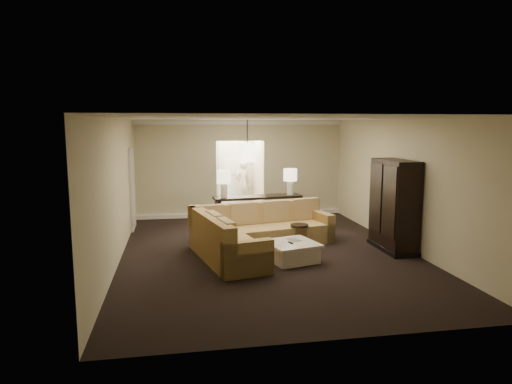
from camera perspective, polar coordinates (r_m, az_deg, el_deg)
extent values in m
plane|color=black|center=(9.69, 1.45, -7.58)|extent=(8.00, 8.00, 0.00)
cube|color=beige|center=(13.32, -1.96, 2.95)|extent=(6.00, 0.04, 2.80)
cube|color=beige|center=(5.60, 9.68, -4.86)|extent=(6.00, 0.04, 2.80)
cube|color=beige|center=(9.29, -16.98, 0.18)|extent=(0.04, 8.00, 2.80)
cube|color=beige|center=(10.42, 17.87, 1.00)|extent=(0.04, 8.00, 2.80)
cube|color=silver|center=(9.31, 1.51, 9.21)|extent=(6.00, 8.00, 0.02)
cube|color=white|center=(13.21, -1.95, 8.69)|extent=(6.00, 0.10, 0.12)
cube|color=white|center=(13.46, -1.90, -2.75)|extent=(6.00, 0.10, 0.12)
cube|color=silver|center=(12.09, -15.20, 0.42)|extent=(0.05, 0.90, 2.10)
cube|color=white|center=(14.50, -2.49, -2.19)|extent=(1.40, 2.00, 0.01)
cube|color=beige|center=(14.23, -5.32, 3.28)|extent=(0.04, 2.00, 2.80)
cube|color=beige|center=(14.41, 0.24, 3.38)|extent=(0.04, 2.00, 2.80)
cube|color=beige|center=(15.29, -3.01, 3.66)|extent=(1.40, 0.04, 2.80)
cube|color=silver|center=(15.30, -2.99, 2.34)|extent=(0.90, 0.05, 2.10)
cube|color=brown|center=(10.21, 0.94, -5.47)|extent=(3.27, 1.60, 0.44)
cube|color=brown|center=(8.73, -2.58, -7.90)|extent=(1.24, 1.64, 0.44)
cube|color=brown|center=(10.42, 0.19, -2.59)|extent=(3.13, 0.93, 0.48)
cube|color=brown|center=(8.99, -5.82, -4.41)|extent=(0.79, 2.51, 0.48)
cube|color=brown|center=(10.84, 8.10, -4.16)|extent=(0.41, 0.97, 0.65)
cube|color=brown|center=(8.14, -1.06, -8.35)|extent=(0.97, 0.41, 0.65)
cube|color=#9C7453|center=(9.99, -5.82, -2.99)|extent=(0.67, 0.30, 0.48)
cube|color=#9C7453|center=(10.23, -1.60, -2.67)|extent=(0.67, 0.30, 0.48)
cube|color=#9C7453|center=(10.53, 2.40, -2.35)|extent=(0.67, 0.30, 0.48)
cube|color=#9C7453|center=(10.88, 6.16, -2.05)|extent=(0.67, 0.30, 0.48)
cube|color=#9C7453|center=(9.12, -5.25, -4.08)|extent=(0.30, 0.65, 0.48)
cube|color=#9C7453|center=(8.44, -3.77, -5.09)|extent=(0.30, 0.65, 0.48)
cube|color=white|center=(9.12, 4.45, -7.60)|extent=(1.03, 1.03, 0.32)
cube|color=white|center=(9.07, 4.46, -6.46)|extent=(1.14, 1.14, 0.06)
cube|color=black|center=(9.00, 4.35, -6.33)|extent=(0.08, 0.16, 0.02)
cube|color=#BEB1A6|center=(9.25, 4.80, -5.96)|extent=(0.27, 0.32, 0.01)
cube|color=black|center=(11.61, 0.21, -0.63)|extent=(2.30, 0.72, 0.06)
cube|color=black|center=(11.46, -4.75, -2.98)|extent=(0.12, 0.47, 0.82)
cube|color=black|center=(11.99, 4.95, -2.46)|extent=(0.12, 0.47, 0.82)
cube|color=black|center=(11.74, 0.21, -4.10)|extent=(2.19, 0.66, 0.04)
cube|color=black|center=(10.13, 16.89, -1.60)|extent=(0.54, 1.30, 1.94)
cube|color=black|center=(9.70, 16.32, -1.18)|extent=(0.03, 0.57, 1.48)
cube|color=black|center=(10.28, 14.73, -0.59)|extent=(0.03, 0.57, 1.48)
cube|color=black|center=(10.33, 16.67, -6.66)|extent=(0.57, 1.35, 0.09)
cylinder|color=black|center=(10.09, 5.44, -4.16)|extent=(0.40, 0.40, 0.04)
torus|color=silver|center=(10.19, 5.41, -6.29)|extent=(0.33, 0.33, 0.02)
cylinder|color=silver|center=(10.15, 6.29, -5.52)|extent=(0.02, 0.02, 0.47)
cylinder|color=silver|center=(10.28, 5.02, -5.32)|extent=(0.02, 0.02, 0.47)
cylinder|color=silver|center=(10.02, 4.95, -5.68)|extent=(0.02, 0.02, 0.47)
cylinder|color=white|center=(11.37, -4.03, 0.23)|extent=(0.16, 0.16, 0.36)
cylinder|color=#FFE9BF|center=(11.33, -4.05, 1.90)|extent=(0.35, 0.35, 0.31)
cylinder|color=white|center=(11.84, 4.29, 0.55)|extent=(0.16, 0.16, 0.36)
cylinder|color=#FFE9BF|center=(11.80, 4.31, 2.16)|extent=(0.35, 0.35, 0.31)
cylinder|color=black|center=(11.97, -1.10, 7.61)|extent=(0.02, 0.02, 0.60)
cube|color=beige|center=(11.99, -1.09, 4.98)|extent=(0.38, 0.38, 0.48)
imported|color=beige|center=(15.00, -1.69, 1.37)|extent=(0.71, 0.60, 1.65)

